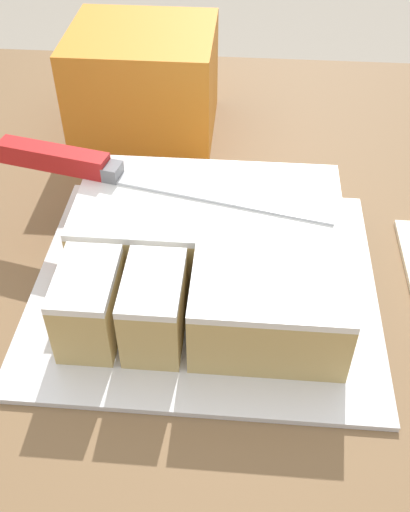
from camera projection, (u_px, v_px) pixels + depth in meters
The scene contains 5 objects.
countertop at pixel (161, 502), 0.90m from camera, with size 1.40×1.10×0.90m.
cake_board at pixel (205, 284), 0.60m from camera, with size 0.34×0.30×0.01m.
cake at pixel (209, 254), 0.58m from camera, with size 0.26×0.22×0.07m.
knife at pixel (86, 165), 0.61m from camera, with size 0.35×0.10×0.02m.
storage_box at pixel (144, 83), 0.78m from camera, with size 0.18×0.16×0.14m.
Camera 1 is at (0.10, -0.40, 1.33)m, focal length 42.00 mm.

